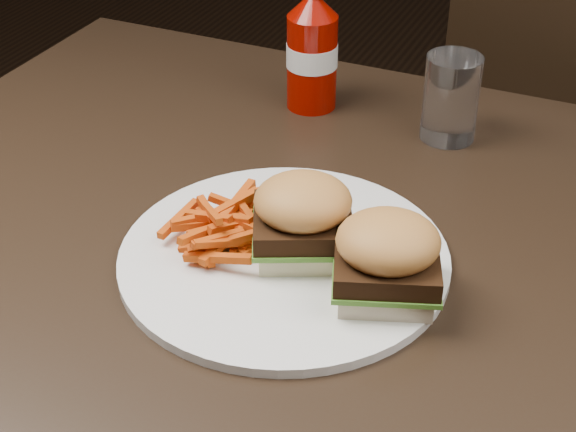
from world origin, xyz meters
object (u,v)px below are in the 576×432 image
at_px(ketchup_bottle, 312,64).
at_px(tumbler, 451,98).
at_px(dining_table, 358,246).
at_px(plate, 284,258).

distance_m(ketchup_bottle, tumbler, 0.19).
xyz_separation_m(dining_table, plate, (-0.05, -0.08, 0.03)).
bearing_deg(tumbler, dining_table, -97.04).
relative_size(ketchup_bottle, tumbler, 1.22).
bearing_deg(plate, ketchup_bottle, 108.35).
bearing_deg(ketchup_bottle, plate, -71.65).
bearing_deg(dining_table, ketchup_bottle, 122.68).
height_order(plate, ketchup_bottle, ketchup_bottle).
relative_size(plate, ketchup_bottle, 2.55).
relative_size(plate, tumbler, 3.11).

